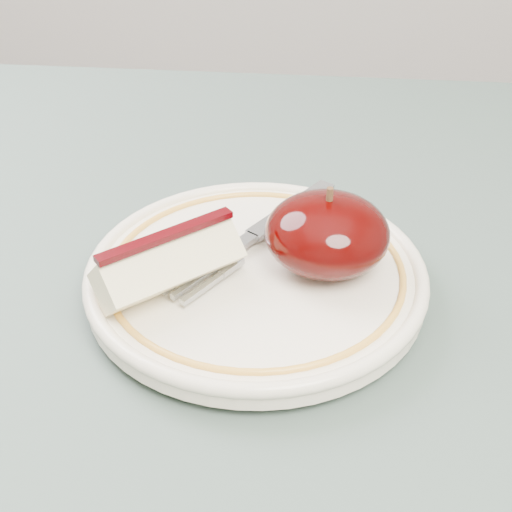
# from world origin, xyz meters

# --- Properties ---
(table) EXTENTS (0.90, 0.90, 0.75)m
(table) POSITION_xyz_m (0.00, 0.00, 0.66)
(table) COLOR brown
(table) RESTS_ON ground
(plate) EXTENTS (0.21, 0.21, 0.02)m
(plate) POSITION_xyz_m (0.02, 0.08, 0.76)
(plate) COLOR beige
(plate) RESTS_ON table
(apple_half) EXTENTS (0.07, 0.07, 0.05)m
(apple_half) POSITION_xyz_m (0.06, 0.09, 0.79)
(apple_half) COLOR black
(apple_half) RESTS_ON plate
(apple_wedge) EXTENTS (0.09, 0.08, 0.04)m
(apple_wedge) POSITION_xyz_m (-0.03, 0.06, 0.79)
(apple_wedge) COLOR beige
(apple_wedge) RESTS_ON plate
(fork) EXTENTS (0.10, 0.15, 0.00)m
(fork) POSITION_xyz_m (0.01, 0.11, 0.77)
(fork) COLOR #95989D
(fork) RESTS_ON plate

